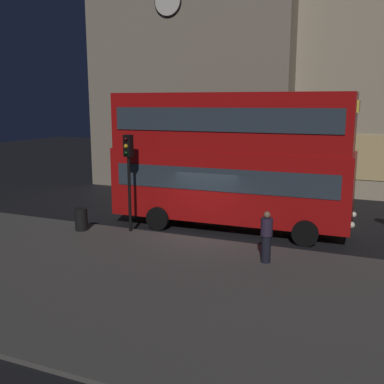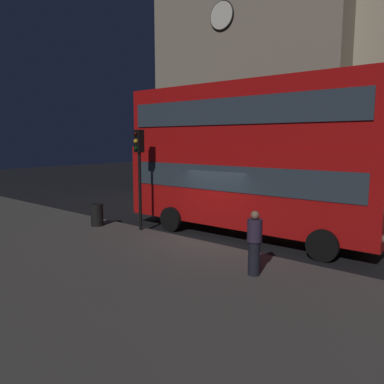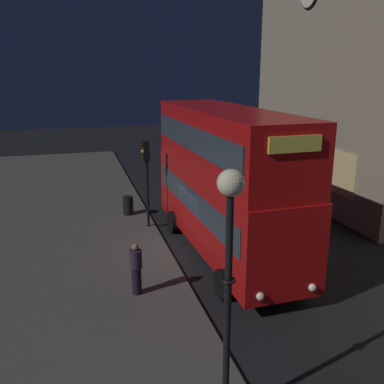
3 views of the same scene
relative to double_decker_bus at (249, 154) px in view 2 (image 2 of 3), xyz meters
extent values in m
plane|color=black|center=(-0.54, -1.53, -3.10)|extent=(80.00, 80.00, 0.00)
cube|color=#4C4944|center=(-0.54, -6.72, -3.04)|extent=(44.00, 9.33, 0.12)
cube|color=gray|center=(-5.25, 11.30, 5.27)|extent=(12.41, 9.62, 16.76)
cube|color=#F2D18C|center=(-8.56, 6.46, -0.70)|extent=(2.12, 0.06, 2.12)
cube|color=#E5C67F|center=(-5.25, 6.46, -0.38)|extent=(2.12, 0.06, 2.14)
cube|color=#E5C67F|center=(-1.94, 6.46, -0.76)|extent=(2.12, 0.06, 2.02)
cylinder|color=silver|center=(-5.89, 6.41, 7.58)|extent=(1.53, 0.12, 1.53)
torus|color=black|center=(-5.89, 6.41, 7.58)|extent=(1.65, 0.12, 1.65)
cube|color=#F9E09E|center=(1.74, 8.28, -0.53)|extent=(2.22, 0.06, 1.98)
cube|color=#B20F0F|center=(0.00, 0.00, -1.20)|extent=(9.83, 2.89, 2.84)
cube|color=#B20F0F|center=(0.00, 0.00, 1.36)|extent=(9.63, 2.83, 2.27)
cube|color=#2D3842|center=(0.00, 0.00, -0.84)|extent=(9.05, 2.93, 0.90)
cube|color=#2D3842|center=(0.00, 0.00, 1.47)|extent=(9.05, 2.93, 0.90)
cylinder|color=black|center=(3.27, 1.44, -2.62)|extent=(0.98, 0.27, 0.97)
cylinder|color=black|center=(3.35, -1.23, -2.62)|extent=(0.98, 0.27, 0.97)
cylinder|color=black|center=(-2.73, 1.25, -2.62)|extent=(0.98, 0.27, 0.97)
cylinder|color=black|center=(-2.64, -1.42, -2.62)|extent=(0.98, 0.27, 0.97)
cylinder|color=black|center=(-3.39, -2.37, -1.48)|extent=(0.12, 0.12, 3.01)
cube|color=black|center=(-3.39, -2.37, 0.45)|extent=(0.34, 0.28, 0.85)
sphere|color=black|center=(-3.40, -2.52, 0.72)|extent=(0.17, 0.17, 0.17)
sphere|color=orange|center=(-3.40, -2.52, 0.45)|extent=(0.17, 0.17, 0.17)
sphere|color=black|center=(-3.40, -2.52, 0.18)|extent=(0.17, 0.17, 0.17)
cylinder|color=black|center=(2.53, -3.81, -2.54)|extent=(0.31, 0.31, 0.89)
cylinder|color=#2D2338|center=(2.53, -3.81, -1.80)|extent=(0.39, 0.39, 0.58)
sphere|color=#8C664C|center=(2.53, -3.81, -1.40)|extent=(0.22, 0.22, 0.22)
cylinder|color=black|center=(-5.29, -3.03, -2.54)|extent=(0.51, 0.51, 0.90)
camera|label=1|loc=(5.89, -17.77, 2.15)|focal=42.85mm
camera|label=2|loc=(7.26, -11.96, 0.50)|focal=34.78mm
camera|label=3|loc=(14.73, -5.44, 3.85)|focal=40.13mm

